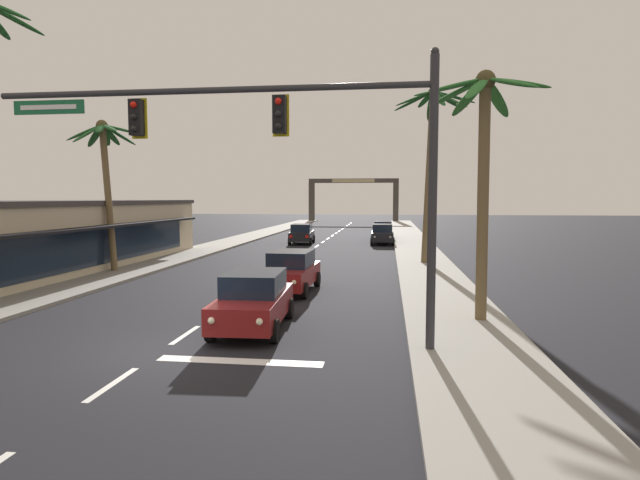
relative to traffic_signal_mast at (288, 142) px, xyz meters
The scene contains 15 objects.
ground_plane 6.16m from the traffic_signal_mast, 169.52° to the right, with size 220.00×220.00×0.00m, color black.
sidewalk_right 20.63m from the traffic_signal_mast, 76.54° to the left, with size 3.20×110.00×0.14m, color gray.
sidewalk_left 22.89m from the traffic_signal_mast, 119.43° to the left, with size 3.20×110.00×0.14m, color gray.
lane_markings 20.27m from the traffic_signal_mast, 98.01° to the left, with size 4.28×87.79×0.01m.
traffic_signal_mast is the anchor object (origin of this frame).
sedan_lead_at_stop_bar 4.98m from the traffic_signal_mast, 127.38° to the left, with size 2.11×4.51×1.68m.
sedan_third_in_queue 9.22m from the traffic_signal_mast, 100.33° to the left, with size 2.07×4.50×1.68m.
sedan_oncoming_far 30.79m from the traffic_signal_mast, 98.88° to the left, with size 2.12×4.52×1.68m.
sedan_parked_nearest_kerb 36.27m from the traffic_signal_mast, 86.70° to the left, with size 1.97×4.46×1.68m.
sedan_parked_mid_kerb 31.06m from the traffic_signal_mast, 86.15° to the left, with size 2.00×4.47×1.68m.
palm_left_second 16.84m from the traffic_signal_mast, 134.46° to the left, with size 3.44×3.44×7.82m.
palm_right_nearest 6.28m from the traffic_signal_mast, 32.26° to the left, with size 3.65×3.19×7.65m.
palm_right_second 18.23m from the traffic_signal_mast, 74.36° to the left, with size 4.64×4.53×10.14m.
storefront_strip_left 19.57m from the traffic_signal_mast, 143.91° to the left, with size 8.41×25.42×3.73m.
town_gateway_arch 72.45m from the traffic_signal_mast, 92.49° to the left, with size 14.80×0.90×7.08m.
Camera 1 is at (5.64, -12.15, 3.85)m, focal length 28.88 mm.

